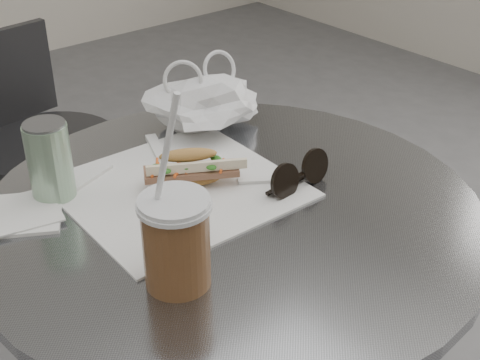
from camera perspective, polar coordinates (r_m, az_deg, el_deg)
cafe_table at (r=1.18m, az=-0.65°, el=-13.52°), size 0.76×0.76×0.74m
chair_far at (r=1.96m, az=-16.26°, el=-0.01°), size 0.38×0.41×0.73m
sandwich_paper at (r=1.05m, az=-5.32°, el=-0.70°), size 0.34×0.33×0.00m
banh_mi at (r=1.04m, az=-4.28°, el=1.00°), size 0.19×0.15×0.06m
iced_coffee at (r=0.83m, az=-5.48°, el=-5.15°), size 0.09×0.09×0.27m
sunglasses at (r=1.04m, az=5.04°, el=0.36°), size 0.13×0.03×0.06m
plastic_bag at (r=1.21m, az=-2.72°, el=6.40°), size 0.24×0.21×0.10m
napkin_stack at (r=1.03m, az=-18.10°, el=-2.71°), size 0.15×0.15×0.01m
drink_can at (r=1.03m, az=-15.94°, el=1.55°), size 0.07×0.07×0.13m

